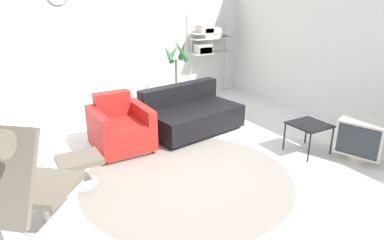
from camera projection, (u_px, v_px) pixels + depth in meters
name	position (u px, v px, depth m)	size (l,w,h in m)	color
ground_plane	(183.00, 162.00, 4.45)	(12.00, 12.00, 0.00)	white
wall_back	(108.00, 32.00, 6.19)	(12.00, 0.09, 2.80)	silver
wall_right	(345.00, 38.00, 5.37)	(0.06, 12.00, 2.80)	silver
round_rug	(187.00, 178.00, 4.05)	(2.49, 2.49, 0.01)	gray
lounge_chair	(10.00, 174.00, 2.71)	(1.08, 1.13, 1.21)	#BCBCC1
ottoman	(80.00, 165.00, 3.83)	(0.47, 0.40, 0.34)	#BCBCC1
armchair_red	(120.00, 130.00, 4.71)	(0.74, 0.79, 0.77)	silver
couch_low	(191.00, 115.00, 5.39)	(1.56, 1.09, 0.69)	black
side_table	(309.00, 126.00, 4.59)	(0.48, 0.48, 0.41)	black
crt_television	(362.00, 138.00, 4.40)	(0.57, 0.66, 0.55)	beige
potted_plant	(177.00, 84.00, 6.45)	(0.42, 0.41, 1.33)	silver
shelf_unit	(208.00, 40.00, 7.05)	(0.91, 0.28, 1.79)	#BCBCC1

